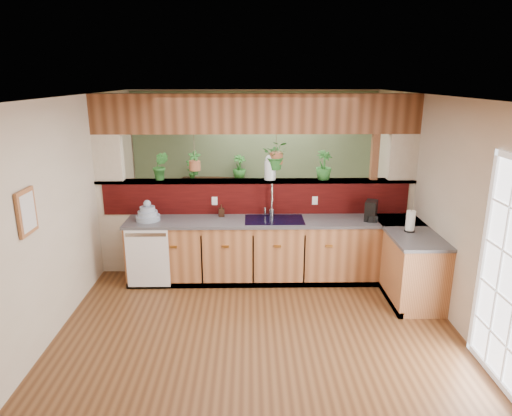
{
  "coord_description": "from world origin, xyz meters",
  "views": [
    {
      "loc": [
        -0.1,
        -5.09,
        2.82
      ],
      "look_at": [
        -0.01,
        0.7,
        1.15
      ],
      "focal_mm": 32.0,
      "sensor_mm": 36.0,
      "label": 1
    }
  ],
  "objects_px": {
    "faucet": "(271,199)",
    "paper_towel": "(410,221)",
    "dish_stack": "(148,214)",
    "glass_jar": "(270,167)",
    "soap_dispenser": "(221,210)",
    "coffee_maker": "(371,211)",
    "shelving_console": "(220,204)"
  },
  "relations": [
    {
      "from": "soap_dispenser",
      "to": "glass_jar",
      "type": "relative_size",
      "value": 0.49
    },
    {
      "from": "shelving_console",
      "to": "paper_towel",
      "type": "bearing_deg",
      "value": -32.84
    },
    {
      "from": "dish_stack",
      "to": "soap_dispenser",
      "type": "distance_m",
      "value": 1.02
    },
    {
      "from": "dish_stack",
      "to": "paper_towel",
      "type": "xyz_separation_m",
      "value": [
        3.48,
        -0.52,
        0.04
      ]
    },
    {
      "from": "faucet",
      "to": "paper_towel",
      "type": "height_order",
      "value": "faucet"
    },
    {
      "from": "paper_towel",
      "to": "shelving_console",
      "type": "bearing_deg",
      "value": 133.08
    },
    {
      "from": "faucet",
      "to": "soap_dispenser",
      "type": "relative_size",
      "value": 2.75
    },
    {
      "from": "glass_jar",
      "to": "faucet",
      "type": "bearing_deg",
      "value": -86.5
    },
    {
      "from": "coffee_maker",
      "to": "shelving_console",
      "type": "distance_m",
      "value": 3.27
    },
    {
      "from": "soap_dispenser",
      "to": "coffee_maker",
      "type": "distance_m",
      "value": 2.1
    },
    {
      "from": "coffee_maker",
      "to": "paper_towel",
      "type": "bearing_deg",
      "value": -28.62
    },
    {
      "from": "dish_stack",
      "to": "shelving_console",
      "type": "bearing_deg",
      "value": 69.34
    },
    {
      "from": "soap_dispenser",
      "to": "paper_towel",
      "type": "xyz_separation_m",
      "value": [
        2.47,
        -0.69,
        0.04
      ]
    },
    {
      "from": "paper_towel",
      "to": "coffee_maker",
      "type": "bearing_deg",
      "value": 128.55
    },
    {
      "from": "dish_stack",
      "to": "soap_dispenser",
      "type": "bearing_deg",
      "value": 9.73
    },
    {
      "from": "shelving_console",
      "to": "soap_dispenser",
      "type": "bearing_deg",
      "value": -71.86
    },
    {
      "from": "faucet",
      "to": "coffee_maker",
      "type": "relative_size",
      "value": 1.76
    },
    {
      "from": "faucet",
      "to": "soap_dispenser",
      "type": "bearing_deg",
      "value": 178.75
    },
    {
      "from": "dish_stack",
      "to": "shelving_console",
      "type": "height_order",
      "value": "dish_stack"
    },
    {
      "from": "coffee_maker",
      "to": "glass_jar",
      "type": "height_order",
      "value": "glass_jar"
    },
    {
      "from": "paper_towel",
      "to": "shelving_console",
      "type": "height_order",
      "value": "paper_towel"
    },
    {
      "from": "coffee_maker",
      "to": "faucet",
      "type": "bearing_deg",
      "value": -165.46
    },
    {
      "from": "dish_stack",
      "to": "shelving_console",
      "type": "distance_m",
      "value": 2.48
    },
    {
      "from": "faucet",
      "to": "dish_stack",
      "type": "relative_size",
      "value": 1.46
    },
    {
      "from": "faucet",
      "to": "dish_stack",
      "type": "bearing_deg",
      "value": -174.78
    },
    {
      "from": "soap_dispenser",
      "to": "paper_towel",
      "type": "bearing_deg",
      "value": -15.71
    },
    {
      "from": "soap_dispenser",
      "to": "coffee_maker",
      "type": "xyz_separation_m",
      "value": [
        2.09,
        -0.22,
        0.04
      ]
    },
    {
      "from": "paper_towel",
      "to": "shelving_console",
      "type": "distance_m",
      "value": 3.87
    },
    {
      "from": "faucet",
      "to": "paper_towel",
      "type": "distance_m",
      "value": 1.89
    },
    {
      "from": "paper_towel",
      "to": "soap_dispenser",
      "type": "bearing_deg",
      "value": 164.29
    },
    {
      "from": "dish_stack",
      "to": "paper_towel",
      "type": "height_order",
      "value": "paper_towel"
    },
    {
      "from": "soap_dispenser",
      "to": "coffee_maker",
      "type": "bearing_deg",
      "value": -5.9
    }
  ]
}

